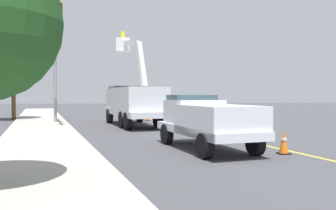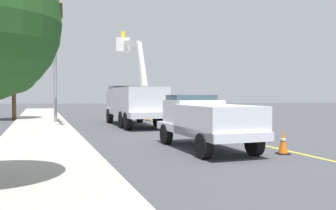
{
  "view_description": "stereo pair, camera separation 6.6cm",
  "coord_description": "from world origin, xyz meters",
  "views": [
    {
      "loc": [
        -24.6,
        3.92,
        2.09
      ],
      "look_at": [
        -1.56,
        0.57,
        1.4
      ],
      "focal_mm": 38.99,
      "sensor_mm": 36.0,
      "label": 1
    },
    {
      "loc": [
        -24.61,
        3.86,
        2.09
      ],
      "look_at": [
        -1.56,
        0.57,
        1.4
      ],
      "focal_mm": 38.99,
      "sensor_mm": 36.0,
      "label": 2
    }
  ],
  "objects": [
    {
      "name": "service_pickup_truck",
      "position": [
        -11.24,
        0.49,
        1.12
      ],
      "size": [
        5.9,
        3.16,
        2.06
      ],
      "color": "white",
      "rests_on": "ground"
    },
    {
      "name": "traffic_cone_mid_front",
      "position": [
        -4.32,
        0.13,
        0.35
      ],
      "size": [
        0.4,
        0.4,
        0.71
      ],
      "color": "black",
      "rests_on": "ground"
    },
    {
      "name": "traffic_signal_mast",
      "position": [
        0.57,
        7.8,
        5.69
      ],
      "size": [
        5.83,
        1.33,
        8.5
      ],
      "color": "gray",
      "rests_on": "ground"
    },
    {
      "name": "street_tree_right",
      "position": [
        6.03,
        11.96,
        4.1
      ],
      "size": [
        3.96,
        3.96,
        6.09
      ],
      "color": "brown",
      "rests_on": "ground"
    },
    {
      "name": "traffic_cone_leading",
      "position": [
        -12.66,
        -1.89,
        0.41
      ],
      "size": [
        0.4,
        0.4,
        0.84
      ],
      "color": "black",
      "rests_on": "ground"
    },
    {
      "name": "traffic_cone_mid_rear",
      "position": [
        4.25,
        1.35,
        0.38
      ],
      "size": [
        0.4,
        0.4,
        0.78
      ],
      "color": "black",
      "rests_on": "ground"
    },
    {
      "name": "sidewalk_far_side",
      "position": [
        -1.68,
        8.39,
        0.06
      ],
      "size": [
        59.54,
        15.29,
        0.12
      ],
      "primitive_type": "cube",
      "rotation": [
        0.0,
        0.0,
        0.2
      ],
      "color": "#B2ADA3",
      "rests_on": "ground"
    },
    {
      "name": "passing_minivan",
      "position": [
        7.0,
        -1.43,
        0.97
      ],
      "size": [
        5.08,
        2.8,
        1.69
      ],
      "color": "black",
      "rests_on": "ground"
    },
    {
      "name": "lane_centre_stripe",
      "position": [
        0.0,
        0.0,
        0.0
      ],
      "size": [
        49.06,
        9.95,
        0.01
      ],
      "primitive_type": "cube",
      "rotation": [
        0.0,
        0.0,
        0.2
      ],
      "color": "yellow",
      "rests_on": "ground"
    },
    {
      "name": "utility_bucket_truck",
      "position": [
        -0.26,
        2.7,
        1.59
      ],
      "size": [
        8.53,
        4.06,
        6.31
      ],
      "color": "silver",
      "rests_on": "ground"
    },
    {
      "name": "ground",
      "position": [
        0.0,
        0.0,
        0.0
      ],
      "size": [
        120.0,
        120.0,
        0.0
      ],
      "primitive_type": "plane",
      "color": "#47474C"
    }
  ]
}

